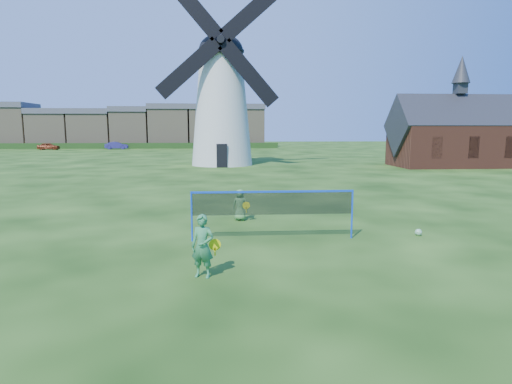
{
  "coord_description": "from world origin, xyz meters",
  "views": [
    {
      "loc": [
        -0.74,
        -12.43,
        3.41
      ],
      "look_at": [
        0.2,
        0.5,
        1.5
      ],
      "focal_mm": 29.81,
      "sensor_mm": 36.0,
      "label": 1
    }
  ],
  "objects_px": {
    "car_right": "(117,146)",
    "play_ball": "(418,232)",
    "badminton_net": "(273,204)",
    "player_boy": "(240,205)",
    "car_left": "(49,146)",
    "windmill": "(222,101)",
    "chapel": "(457,136)",
    "player_girl": "(203,246)"
  },
  "relations": [
    {
      "from": "player_girl",
      "to": "play_ball",
      "type": "relative_size",
      "value": 6.75
    },
    {
      "from": "car_right",
      "to": "chapel",
      "type": "bearing_deg",
      "value": -137.08
    },
    {
      "from": "windmill",
      "to": "chapel",
      "type": "distance_m",
      "value": 22.19
    },
    {
      "from": "player_girl",
      "to": "player_boy",
      "type": "bearing_deg",
      "value": 98.84
    },
    {
      "from": "chapel",
      "to": "player_girl",
      "type": "height_order",
      "value": "chapel"
    },
    {
      "from": "car_right",
      "to": "play_ball",
      "type": "bearing_deg",
      "value": -162.12
    },
    {
      "from": "car_left",
      "to": "windmill",
      "type": "bearing_deg",
      "value": -138.52
    },
    {
      "from": "car_right",
      "to": "windmill",
      "type": "bearing_deg",
      "value": -155.68
    },
    {
      "from": "car_left",
      "to": "car_right",
      "type": "bearing_deg",
      "value": -82.2
    },
    {
      "from": "play_ball",
      "to": "car_right",
      "type": "relative_size",
      "value": 0.06
    },
    {
      "from": "badminton_net",
      "to": "player_boy",
      "type": "relative_size",
      "value": 4.26
    },
    {
      "from": "player_girl",
      "to": "chapel",
      "type": "bearing_deg",
      "value": 71.19
    },
    {
      "from": "windmill",
      "to": "play_ball",
      "type": "bearing_deg",
      "value": -77.01
    },
    {
      "from": "player_boy",
      "to": "car_right",
      "type": "bearing_deg",
      "value": -54.5
    },
    {
      "from": "player_girl",
      "to": "car_left",
      "type": "xyz_separation_m",
      "value": [
        -29.23,
        64.87,
        -0.14
      ]
    },
    {
      "from": "chapel",
      "to": "car_right",
      "type": "relative_size",
      "value": 3.06
    },
    {
      "from": "car_left",
      "to": "car_right",
      "type": "xyz_separation_m",
      "value": [
        10.91,
        1.53,
        0.04
      ]
    },
    {
      "from": "chapel",
      "to": "car_right",
      "type": "distance_m",
      "value": 55.34
    },
    {
      "from": "play_ball",
      "to": "car_left",
      "type": "relative_size",
      "value": 0.06
    },
    {
      "from": "player_girl",
      "to": "player_boy",
      "type": "relative_size",
      "value": 1.25
    },
    {
      "from": "player_girl",
      "to": "car_left",
      "type": "distance_m",
      "value": 71.15
    },
    {
      "from": "badminton_net",
      "to": "player_girl",
      "type": "bearing_deg",
      "value": -121.55
    },
    {
      "from": "chapel",
      "to": "car_left",
      "type": "relative_size",
      "value": 3.36
    },
    {
      "from": "player_girl",
      "to": "car_left",
      "type": "height_order",
      "value": "player_girl"
    },
    {
      "from": "chapel",
      "to": "windmill",
      "type": "bearing_deg",
      "value": 171.65
    },
    {
      "from": "chapel",
      "to": "play_ball",
      "type": "xyz_separation_m",
      "value": [
        -15.19,
        -25.09,
        -2.71
      ]
    },
    {
      "from": "windmill",
      "to": "badminton_net",
      "type": "height_order",
      "value": "windmill"
    },
    {
      "from": "badminton_net",
      "to": "play_ball",
      "type": "xyz_separation_m",
      "value": [
        4.78,
        0.18,
        -1.03
      ]
    },
    {
      "from": "player_boy",
      "to": "chapel",
      "type": "bearing_deg",
      "value": -115.46
    },
    {
      "from": "play_ball",
      "to": "car_right",
      "type": "height_order",
      "value": "car_right"
    },
    {
      "from": "chapel",
      "to": "player_boy",
      "type": "bearing_deg",
      "value": -133.09
    },
    {
      "from": "car_left",
      "to": "car_right",
      "type": "distance_m",
      "value": 11.01
    },
    {
      "from": "chapel",
      "to": "badminton_net",
      "type": "xyz_separation_m",
      "value": [
        -19.97,
        -25.27,
        -1.68
      ]
    },
    {
      "from": "windmill",
      "to": "player_girl",
      "type": "distance_m",
      "value": 32.17
    },
    {
      "from": "badminton_net",
      "to": "car_right",
      "type": "relative_size",
      "value": 1.3
    },
    {
      "from": "badminton_net",
      "to": "player_boy",
      "type": "height_order",
      "value": "badminton_net"
    },
    {
      "from": "car_right",
      "to": "player_boy",
      "type": "bearing_deg",
      "value": -165.98
    },
    {
      "from": "windmill",
      "to": "car_right",
      "type": "relative_size",
      "value": 4.42
    },
    {
      "from": "chapel",
      "to": "play_ball",
      "type": "relative_size",
      "value": 53.84
    },
    {
      "from": "car_left",
      "to": "player_girl",
      "type": "bearing_deg",
      "value": -155.91
    },
    {
      "from": "windmill",
      "to": "player_boy",
      "type": "relative_size",
      "value": 14.43
    },
    {
      "from": "badminton_net",
      "to": "car_right",
      "type": "distance_m",
      "value": 66.33
    }
  ]
}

